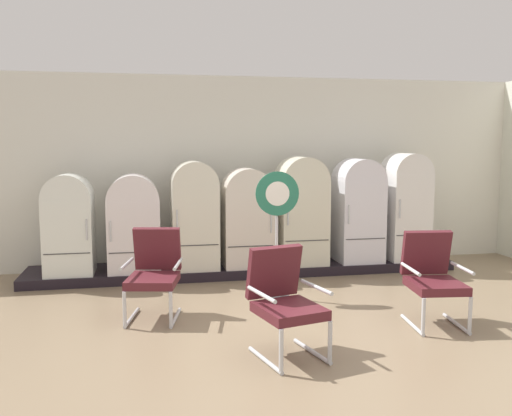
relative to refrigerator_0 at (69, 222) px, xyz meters
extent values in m
cube|color=#857056|center=(2.48, -2.90, -0.89)|extent=(12.00, 10.00, 0.05)
cube|color=silver|center=(2.48, 0.76, 0.62)|extent=(11.76, 0.12, 2.96)
cube|color=#47443F|center=(2.48, 0.76, 1.75)|extent=(11.76, 0.07, 0.06)
cube|color=black|center=(2.48, 0.13, -0.79)|extent=(6.32, 0.95, 0.13)
cube|color=white|center=(0.00, 0.00, -0.20)|extent=(0.65, 0.61, 1.06)
cylinder|color=white|center=(0.00, 0.00, 0.33)|extent=(0.65, 0.60, 0.65)
cube|color=#383838|center=(0.00, -0.31, -0.39)|extent=(0.60, 0.01, 0.01)
cylinder|color=silver|center=(0.26, -0.32, -0.07)|extent=(0.02, 0.02, 0.28)
cube|color=white|center=(0.87, 0.03, -0.22)|extent=(0.72, 0.68, 1.01)
cylinder|color=white|center=(0.87, 0.03, 0.28)|extent=(0.72, 0.67, 0.72)
cube|color=#383838|center=(0.87, -0.31, -0.41)|extent=(0.66, 0.01, 0.01)
cylinder|color=silver|center=(0.57, -0.32, -0.10)|extent=(0.02, 0.02, 0.28)
cube|color=silver|center=(1.73, 0.04, -0.12)|extent=(0.65, 0.69, 1.22)
cylinder|color=silver|center=(1.73, 0.04, 0.49)|extent=(0.65, 0.67, 0.65)
cube|color=#383838|center=(1.73, -0.31, -0.34)|extent=(0.60, 0.01, 0.01)
cylinder|color=silver|center=(1.46, -0.32, 0.03)|extent=(0.02, 0.02, 0.28)
cube|color=silver|center=(2.49, -0.01, -0.18)|extent=(0.70, 0.59, 1.09)
cylinder|color=silver|center=(2.49, -0.01, 0.36)|extent=(0.70, 0.57, 0.70)
cube|color=#383838|center=(2.49, -0.31, -0.38)|extent=(0.65, 0.01, 0.01)
cylinder|color=silver|center=(2.78, -0.32, -0.05)|extent=(0.02, 0.02, 0.28)
cube|color=silver|center=(3.32, 0.02, -0.10)|extent=(0.70, 0.66, 1.25)
cylinder|color=silver|center=(3.32, 0.02, 0.52)|extent=(0.70, 0.65, 0.70)
cube|color=#383838|center=(3.32, -0.31, -0.33)|extent=(0.65, 0.01, 0.01)
cylinder|color=silver|center=(3.03, -0.32, 0.05)|extent=(0.02, 0.02, 0.28)
cube|color=white|center=(4.21, 0.02, -0.11)|extent=(0.66, 0.65, 1.23)
cylinder|color=white|center=(4.21, 0.02, 0.51)|extent=(0.66, 0.63, 0.66)
cube|color=#383838|center=(4.21, -0.31, -0.33)|extent=(0.61, 0.01, 0.01)
cylinder|color=silver|center=(3.94, -0.32, 0.04)|extent=(0.02, 0.02, 0.28)
cube|color=white|center=(4.98, 0.02, -0.06)|extent=(0.62, 0.65, 1.34)
cylinder|color=white|center=(4.98, 0.02, 0.61)|extent=(0.62, 0.64, 0.62)
cube|color=#383838|center=(4.98, -0.31, -0.30)|extent=(0.57, 0.01, 0.01)
cylinder|color=silver|center=(4.74, -0.32, 0.10)|extent=(0.02, 0.02, 0.28)
cylinder|color=silver|center=(0.87, -1.80, -0.84)|extent=(0.17, 0.63, 0.04)
cylinder|color=silver|center=(0.81, -2.10, -0.65)|extent=(0.05, 0.05, 0.38)
cylinder|color=silver|center=(1.34, -1.90, -0.84)|extent=(0.17, 0.63, 0.04)
cylinder|color=silver|center=(1.28, -2.19, -0.65)|extent=(0.05, 0.05, 0.38)
cube|color=#541D25|center=(1.10, -1.85, -0.42)|extent=(0.63, 0.67, 0.09)
cube|color=#541D25|center=(1.17, -1.56, -0.13)|extent=(0.55, 0.28, 0.50)
cylinder|color=silver|center=(0.83, -1.80, -0.23)|extent=(0.14, 0.52, 0.04)
cylinder|color=silver|center=(1.38, -1.91, -0.23)|extent=(0.14, 0.52, 0.04)
cylinder|color=silver|center=(3.80, -2.63, -0.84)|extent=(0.11, 0.63, 0.04)
cylinder|color=silver|center=(3.76, -2.93, -0.65)|extent=(0.04, 0.04, 0.38)
cylinder|color=silver|center=(4.28, -2.69, -0.84)|extent=(0.11, 0.63, 0.04)
cylinder|color=silver|center=(4.24, -2.98, -0.65)|extent=(0.04, 0.04, 0.38)
cube|color=#541D25|center=(4.04, -2.66, -0.42)|extent=(0.59, 0.63, 0.09)
cube|color=#541D25|center=(4.07, -2.36, -0.13)|extent=(0.54, 0.23, 0.50)
cylinder|color=silver|center=(3.76, -2.63, -0.23)|extent=(0.10, 0.52, 0.04)
cylinder|color=silver|center=(4.32, -2.69, -0.23)|extent=(0.10, 0.52, 0.04)
cylinder|color=silver|center=(2.07, -3.26, -0.84)|extent=(0.20, 0.62, 0.04)
cylinder|color=silver|center=(2.14, -3.55, -0.65)|extent=(0.05, 0.05, 0.38)
cylinder|color=silver|center=(2.54, -3.14, -0.84)|extent=(0.20, 0.62, 0.04)
cylinder|color=silver|center=(2.61, -3.43, -0.65)|extent=(0.05, 0.05, 0.38)
cube|color=#541D25|center=(2.30, -3.20, -0.42)|extent=(0.65, 0.69, 0.09)
cube|color=#541D25|center=(2.22, -2.90, -0.13)|extent=(0.55, 0.30, 0.50)
cylinder|color=silver|center=(2.03, -3.27, -0.23)|extent=(0.16, 0.51, 0.04)
cylinder|color=silver|center=(2.57, -3.13, -0.23)|extent=(0.16, 0.51, 0.04)
cylinder|color=#2D2D30|center=(2.63, -1.28, -0.85)|extent=(0.32, 0.32, 0.03)
cylinder|color=silver|center=(2.63, -1.28, -0.19)|extent=(0.04, 0.04, 1.29)
cylinder|color=#23694E|center=(2.63, -1.31, 0.46)|extent=(0.55, 0.02, 0.55)
cylinder|color=white|center=(2.63, -1.32, 0.46)|extent=(0.30, 0.00, 0.30)
camera|label=1|loc=(1.07, -7.88, 1.09)|focal=38.85mm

